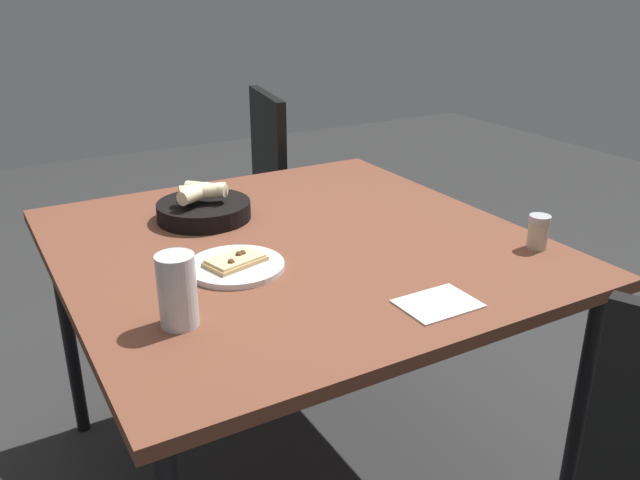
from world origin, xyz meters
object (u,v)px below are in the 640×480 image
(pepper_shaker, at_px, (538,234))
(chair_near, at_px, (243,199))
(pizza_plate, at_px, (236,265))
(bread_basket, at_px, (204,208))
(beer_glass, at_px, (178,295))
(dining_table, at_px, (295,259))

(pepper_shaker, bearing_deg, chair_near, 99.90)
(pizza_plate, distance_m, bread_basket, 0.36)
(beer_glass, bearing_deg, bread_basket, 64.76)
(bread_basket, bearing_deg, chair_near, 59.48)
(pizza_plate, relative_size, beer_glass, 1.54)
(bread_basket, distance_m, chair_near, 0.85)
(dining_table, distance_m, bread_basket, 0.31)
(dining_table, relative_size, chair_near, 1.24)
(pizza_plate, xyz_separation_m, pepper_shaker, (0.70, -0.26, 0.03))
(chair_near, bearing_deg, beer_glass, -118.30)
(dining_table, distance_m, chair_near, 1.02)
(bread_basket, xyz_separation_m, pepper_shaker, (0.64, -0.61, 0.01))
(dining_table, height_order, pizza_plate, pizza_plate)
(pizza_plate, bearing_deg, beer_glass, -136.57)
(beer_glass, xyz_separation_m, chair_near, (0.67, 1.24, -0.28))
(dining_table, bearing_deg, pizza_plate, -156.69)
(dining_table, height_order, pepper_shaker, pepper_shaker)
(dining_table, height_order, chair_near, chair_near)
(dining_table, xyz_separation_m, beer_glass, (-0.40, -0.27, 0.12))
(dining_table, distance_m, pepper_shaker, 0.61)
(bread_basket, distance_m, beer_glass, 0.59)
(pizza_plate, bearing_deg, chair_near, 65.91)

